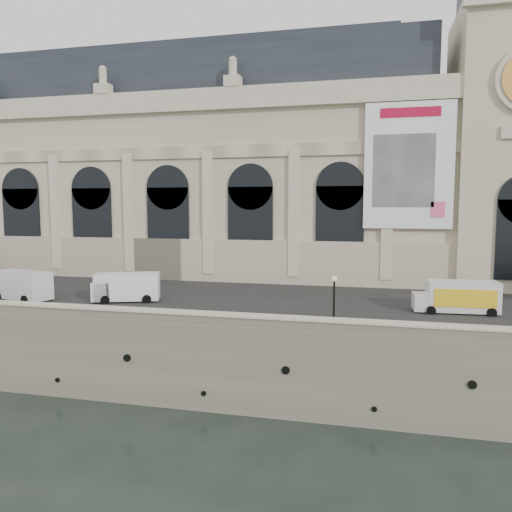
{
  "coord_description": "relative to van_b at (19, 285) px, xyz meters",
  "views": [
    {
      "loc": [
        19.76,
        -33.0,
        14.94
      ],
      "look_at": [
        6.62,
        22.0,
        9.16
      ],
      "focal_mm": 35.0,
      "sensor_mm": 36.0,
      "label": 1
    }
  ],
  "objects": [
    {
      "name": "ground",
      "position": [
        12.77,
        -7.0,
        -7.41
      ],
      "size": [
        260.0,
        260.0,
        0.0
      ],
      "primitive_type": "plane",
      "color": "black",
      "rests_on": "ground"
    },
    {
      "name": "quay",
      "position": [
        12.77,
        28.0,
        -4.41
      ],
      "size": [
        160.0,
        70.0,
        6.0
      ],
      "primitive_type": "cube",
      "color": "gray",
      "rests_on": "ground"
    },
    {
      "name": "van_b",
      "position": [
        0.0,
        0.0,
        0.0
      ],
      "size": [
        6.59,
        3.89,
        2.76
      ],
      "color": "silver",
      "rests_on": "quay"
    },
    {
      "name": "lamp_right",
      "position": [
        29.83,
        -4.96,
        0.57
      ],
      "size": [
        0.41,
        0.41,
        3.98
      ],
      "color": "black",
      "rests_on": "quay"
    },
    {
      "name": "museum",
      "position": [
        6.79,
        23.86,
        12.32
      ],
      "size": [
        69.0,
        18.7,
        29.1
      ],
      "color": "beige",
      "rests_on": "quay"
    },
    {
      "name": "van_c",
      "position": [
        9.96,
        1.53,
        -0.04
      ],
      "size": [
        6.4,
        4.14,
        2.67
      ],
      "color": "white",
      "rests_on": "quay"
    },
    {
      "name": "parapet",
      "position": [
        12.77,
        -6.4,
        -0.79
      ],
      "size": [
        160.0,
        1.4,
        1.21
      ],
      "color": "gray",
      "rests_on": "quay"
    },
    {
      "name": "box_truck",
      "position": [
        39.31,
        3.49,
        -0.05
      ],
      "size": [
        6.83,
        2.74,
        2.7
      ],
      "color": "silver",
      "rests_on": "quay"
    },
    {
      "name": "clock_pavilion",
      "position": [
        46.77,
        20.93,
        16.01
      ],
      "size": [
        13.0,
        14.72,
        36.7
      ],
      "color": "beige",
      "rests_on": "quay"
    },
    {
      "name": "street",
      "position": [
        12.77,
        7.0,
        -1.38
      ],
      "size": [
        160.0,
        24.0,
        0.06
      ],
      "primitive_type": "cube",
      "color": "#2D2D2D",
      "rests_on": "quay"
    }
  ]
}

